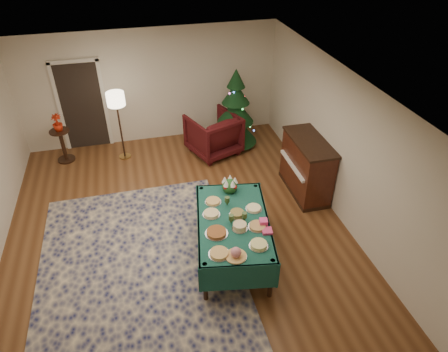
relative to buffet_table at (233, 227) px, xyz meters
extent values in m
plane|color=#593319|center=(-0.80, 0.89, -0.62)|extent=(7.00, 7.00, 0.00)
plane|color=white|center=(-0.80, 0.89, 2.08)|extent=(7.00, 7.00, 0.00)
plane|color=beige|center=(-0.80, 4.39, 0.73)|extent=(6.00, 0.00, 6.00)
plane|color=beige|center=(2.20, 0.89, 0.73)|extent=(0.00, 7.00, 7.00)
cube|color=black|center=(-2.40, 4.38, 0.40)|extent=(0.92, 0.02, 2.04)
cube|color=silver|center=(-2.90, 4.37, 0.43)|extent=(0.08, 0.04, 2.14)
cube|color=silver|center=(-1.90, 4.37, 0.43)|extent=(0.08, 0.04, 2.14)
cube|color=silver|center=(-2.40, 4.37, 1.48)|extent=(1.08, 0.04, 0.08)
cube|color=#121744|center=(-1.55, 0.13, -0.61)|extent=(3.21, 4.20, 0.02)
cylinder|color=black|center=(-0.63, -0.79, -0.23)|extent=(0.07, 0.07, 0.77)
cylinder|color=black|center=(-0.32, 0.96, -0.23)|extent=(0.07, 0.07, 0.77)
cylinder|color=black|center=(0.32, -0.96, -0.23)|extent=(0.07, 0.07, 0.77)
cylinder|color=black|center=(0.63, 0.79, -0.23)|extent=(0.07, 0.07, 0.77)
cube|color=#13423C|center=(0.00, 0.00, 0.13)|extent=(1.45, 2.12, 0.04)
cube|color=#13423C|center=(0.17, 0.95, -0.09)|extent=(1.15, 0.23, 0.48)
cube|color=#13423C|center=(-0.17, -0.95, -0.09)|extent=(1.15, 0.23, 0.48)
cube|color=#13423C|center=(0.54, -0.10, -0.09)|extent=(0.38, 1.95, 0.48)
cube|color=#13423C|center=(-0.54, 0.10, -0.09)|extent=(0.38, 1.95, 0.48)
cylinder|color=silver|center=(-0.39, -0.67, 0.16)|extent=(0.32, 0.32, 0.01)
cylinder|color=tan|center=(-0.39, -0.67, 0.18)|extent=(0.27, 0.27, 0.04)
cylinder|color=silver|center=(-0.17, -0.77, 0.16)|extent=(0.32, 0.32, 0.01)
sphere|color=#CC727A|center=(-0.17, -0.77, 0.24)|extent=(0.15, 0.15, 0.15)
cylinder|color=silver|center=(0.21, -0.65, 0.16)|extent=(0.29, 0.29, 0.01)
cylinder|color=#D8D172|center=(0.21, -0.65, 0.19)|extent=(0.24, 0.24, 0.05)
cylinder|color=silver|center=(-0.33, -0.24, 0.16)|extent=(0.36, 0.36, 0.01)
cylinder|color=brown|center=(-0.33, -0.24, 0.19)|extent=(0.30, 0.30, 0.04)
cylinder|color=silver|center=(0.04, -0.22, 0.16)|extent=(0.25, 0.25, 0.01)
cylinder|color=tan|center=(0.04, -0.22, 0.21)|extent=(0.21, 0.21, 0.09)
cylinder|color=silver|center=(0.32, -0.25, 0.16)|extent=(0.30, 0.30, 0.01)
cylinder|color=#B2844C|center=(0.32, -0.25, 0.18)|extent=(0.25, 0.25, 0.03)
cylinder|color=silver|center=(-0.31, 0.21, 0.16)|extent=(0.29, 0.29, 0.01)
cylinder|color=#D8BF7F|center=(-0.31, 0.21, 0.19)|extent=(0.24, 0.24, 0.04)
cylinder|color=silver|center=(0.09, 0.10, 0.16)|extent=(0.26, 0.26, 0.01)
cylinder|color=maroon|center=(0.09, 0.10, 0.20)|extent=(0.22, 0.22, 0.06)
cylinder|color=silver|center=(0.40, 0.18, 0.16)|extent=(0.27, 0.27, 0.01)
cylinder|color=#F2EACC|center=(0.40, 0.18, 0.18)|extent=(0.23, 0.23, 0.03)
cylinder|color=silver|center=(-0.21, 0.52, 0.16)|extent=(0.28, 0.28, 0.01)
cylinder|color=tan|center=(-0.21, 0.52, 0.18)|extent=(0.24, 0.24, 0.03)
cone|color=#2D471E|center=(0.00, 0.37, 0.20)|extent=(0.07, 0.07, 0.09)
cylinder|color=#2D471E|center=(0.00, 0.37, 0.29)|extent=(0.08, 0.08, 0.09)
cone|color=#2D471E|center=(0.16, -0.07, 0.20)|extent=(0.07, 0.07, 0.09)
cylinder|color=#2D471E|center=(0.16, -0.07, 0.29)|extent=(0.08, 0.08, 0.09)
cone|color=#2D471E|center=(-0.05, -0.08, 0.20)|extent=(0.07, 0.07, 0.09)
cylinder|color=#2D471E|center=(-0.05, -0.08, 0.29)|extent=(0.08, 0.08, 0.09)
cube|color=#D43B6F|center=(0.43, -0.39, 0.17)|extent=(0.18, 0.18, 0.04)
cube|color=#EB4186|center=(0.43, -0.22, 0.20)|extent=(0.14, 0.14, 0.10)
sphere|color=#1E4C1E|center=(0.14, 0.76, 0.26)|extent=(0.27, 0.27, 0.27)
cone|color=white|center=(0.24, 0.76, 0.38)|extent=(0.10, 0.10, 0.12)
cone|color=white|center=(0.17, 0.84, 0.38)|extent=(0.10, 0.10, 0.12)
cone|color=white|center=(0.07, 0.81, 0.38)|extent=(0.10, 0.10, 0.12)
cone|color=white|center=(0.07, 0.70, 0.38)|extent=(0.10, 0.10, 0.12)
cone|color=white|center=(0.17, 0.67, 0.38)|extent=(0.10, 0.10, 0.12)
sphere|color=#B20C0F|center=(0.24, 0.82, 0.30)|extent=(0.07, 0.07, 0.07)
sphere|color=#B20C0F|center=(0.08, 0.85, 0.30)|extent=(0.07, 0.07, 0.07)
sphere|color=#B20C0F|center=(0.05, 0.69, 0.30)|extent=(0.07, 0.07, 0.07)
sphere|color=#B20C0F|center=(0.21, 0.66, 0.30)|extent=(0.07, 0.07, 0.07)
imported|color=#400D10|center=(0.45, 3.33, -0.09)|extent=(1.31, 1.27, 1.06)
cylinder|color=#A57F3F|center=(-1.61, 3.63, -0.60)|extent=(0.27, 0.27, 0.03)
cylinder|color=black|center=(-1.61, 3.63, 0.11)|extent=(0.04, 0.04, 1.46)
cylinder|color=#FFEABF|center=(-1.61, 3.63, 0.84)|extent=(0.39, 0.39, 0.29)
cylinder|color=black|center=(-2.93, 3.83, -0.59)|extent=(0.39, 0.39, 0.04)
cylinder|color=black|center=(-2.93, 3.83, -0.24)|extent=(0.09, 0.09, 0.71)
cylinder|color=black|center=(-2.93, 3.83, 0.14)|extent=(0.43, 0.43, 0.03)
imported|color=red|center=(-2.93, 3.83, 0.26)|extent=(0.22, 0.38, 0.22)
cylinder|color=black|center=(1.04, 3.58, -0.54)|extent=(0.11, 0.11, 0.15)
cone|color=black|center=(1.04, 3.58, -0.19)|extent=(1.13, 1.13, 0.67)
cone|color=black|center=(1.04, 3.58, 0.29)|extent=(0.93, 0.93, 0.57)
cone|color=black|center=(1.04, 3.58, 0.72)|extent=(0.70, 0.70, 0.48)
cone|color=black|center=(1.04, 3.58, 1.08)|extent=(0.45, 0.45, 0.43)
cube|color=black|center=(1.90, 1.39, -0.58)|extent=(0.60, 1.36, 0.08)
cube|color=#34160D|center=(1.90, 1.39, -0.03)|extent=(0.59, 1.34, 1.10)
cube|color=black|center=(1.90, 1.39, 0.54)|extent=(0.62, 1.38, 0.05)
cube|color=white|center=(1.61, 1.39, 0.05)|extent=(0.13, 1.14, 0.06)
camera|label=1|loc=(-1.32, -4.61, 4.34)|focal=32.00mm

